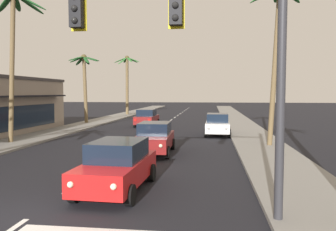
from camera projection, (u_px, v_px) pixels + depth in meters
The scene contains 13 objects.
ground_plane at pixel (27, 219), 8.93m from camera, with size 220.00×220.00×0.00m, color black.
sidewalk_right at pixel (248, 132), 27.77m from camera, with size 3.20×110.00×0.14m, color gray.
sidewalk_left at pixel (65, 130), 29.69m from camera, with size 3.20×110.00×0.14m, color gray.
lane_markings at pixel (158, 133), 27.91m from camera, with size 4.28×86.82×0.01m.
traffic_signal_mast at pixel (139, 28), 8.66m from camera, with size 10.77×0.41×6.96m.
sedan_lead_at_stop_bar at pixel (117, 165), 11.46m from camera, with size 2.11×4.51×1.68m.
sedan_third_in_queue at pixel (154, 138), 18.54m from camera, with size 2.01×4.47×1.68m.
sedan_oncoming_far at pixel (147, 118), 33.54m from camera, with size 1.99×4.47×1.68m.
sedan_parked_nearest_kerb at pixel (217, 124), 26.50m from camera, with size 2.01×4.48×1.68m.
palm_left_second at pixel (12, 29), 21.43m from camera, with size 4.00×4.24×9.73m.
palm_left_third at pixel (84, 74), 35.87m from camera, with size 3.30×3.27×7.32m.
palm_left_farthest at pixel (127, 76), 49.97m from camera, with size 3.88×3.51×8.70m.
palm_right_second at pixel (278, 24), 20.14m from camera, with size 3.70×3.87×9.87m.
Camera 1 is at (4.73, -8.21, 3.28)m, focal length 36.60 mm.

